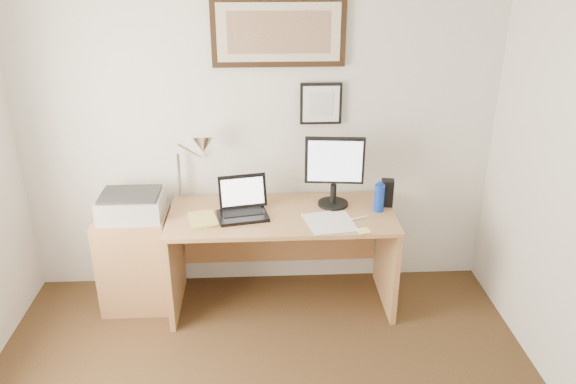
{
  "coord_description": "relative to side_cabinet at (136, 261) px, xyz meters",
  "views": [
    {
      "loc": [
        0.01,
        -1.94,
        2.49
      ],
      "look_at": [
        0.19,
        1.43,
        1.0
      ],
      "focal_mm": 35.0,
      "sensor_mm": 36.0,
      "label": 1
    }
  ],
  "objects": [
    {
      "name": "desk_lamp",
      "position": [
        0.51,
        0.13,
        0.82
      ],
      "size": [
        0.29,
        0.27,
        0.53
      ],
      "color": "silver",
      "rests_on": "desk"
    },
    {
      "name": "paper_sheet_a",
      "position": [
        1.35,
        -0.21,
        0.39
      ],
      "size": [
        0.29,
        0.36,
        0.0
      ],
      "primitive_type": "cube",
      "rotation": [
        0.0,
        0.0,
        0.21
      ],
      "color": "silver",
      "rests_on": "desk"
    },
    {
      "name": "wall_back",
      "position": [
        0.92,
        0.32,
        0.89
      ],
      "size": [
        3.5,
        0.02,
        2.5
      ],
      "primitive_type": "cube",
      "color": "silver",
      "rests_on": "ground"
    },
    {
      "name": "picture_small",
      "position": [
        1.37,
        0.29,
        1.09
      ],
      "size": [
        0.3,
        0.03,
        0.3
      ],
      "color": "black",
      "rests_on": "wall_back"
    },
    {
      "name": "speaker",
      "position": [
        1.84,
        0.04,
        0.48
      ],
      "size": [
        0.1,
        0.09,
        0.2
      ],
      "primitive_type": "cube",
      "rotation": [
        0.0,
        0.0,
        -0.17
      ],
      "color": "black",
      "rests_on": "desk"
    },
    {
      "name": "bottle_cap",
      "position": [
        1.76,
        -0.04,
        0.6
      ],
      "size": [
        0.04,
        0.04,
        0.02
      ],
      "primitive_type": "cylinder",
      "color": "#0C34A8",
      "rests_on": "water_bottle"
    },
    {
      "name": "laptop",
      "position": [
        0.8,
        -0.05,
        0.44
      ],
      "size": [
        0.38,
        0.36,
        0.26
      ],
      "color": "black",
      "rests_on": "desk"
    },
    {
      "name": "lcd_monitor",
      "position": [
        1.45,
        0.06,
        0.68
      ],
      "size": [
        0.42,
        0.22,
        0.52
      ],
      "color": "black",
      "rests_on": "desk"
    },
    {
      "name": "side_cabinet",
      "position": [
        0.0,
        0.0,
        0.0
      ],
      "size": [
        0.5,
        0.4,
        0.73
      ],
      "primitive_type": "cube",
      "color": "#A47244",
      "rests_on": "floor"
    },
    {
      "name": "water_bottle",
      "position": [
        1.76,
        -0.04,
        0.49
      ],
      "size": [
        0.07,
        0.07,
        0.2
      ],
      "primitive_type": "cylinder",
      "color": "#0C34A8",
      "rests_on": "desk"
    },
    {
      "name": "marker_pen",
      "position": [
        1.6,
        -0.17,
        0.39
      ],
      "size": [
        0.14,
        0.06,
        0.02
      ],
      "primitive_type": "cylinder",
      "rotation": [
        0.0,
        1.57,
        0.35
      ],
      "color": "white",
      "rests_on": "desk"
    },
    {
      "name": "paper_sheet_b",
      "position": [
        1.44,
        -0.21,
        0.39
      ],
      "size": [
        0.27,
        0.35,
        0.0
      ],
      "primitive_type": "cube",
      "rotation": [
        0.0,
        0.0,
        0.15
      ],
      "color": "silver",
      "rests_on": "desk"
    },
    {
      "name": "desk",
      "position": [
        1.07,
        0.04,
        0.15
      ],
      "size": [
        1.6,
        0.7,
        0.75
      ],
      "color": "#A47244",
      "rests_on": "floor"
    },
    {
      "name": "book",
      "position": [
        0.44,
        -0.16,
        0.39
      ],
      "size": [
        0.24,
        0.28,
        0.02
      ],
      "primitive_type": "imported",
      "rotation": [
        0.0,
        0.0,
        0.24
      ],
      "color": "#CBBE5F",
      "rests_on": "desk"
    },
    {
      "name": "picture_large",
      "position": [
        1.07,
        0.29,
        1.59
      ],
      "size": [
        0.92,
        0.04,
        0.47
      ],
      "color": "black",
      "rests_on": "wall_back"
    },
    {
      "name": "printer",
      "position": [
        0.02,
        0.0,
        0.45
      ],
      "size": [
        0.44,
        0.34,
        0.18
      ],
      "color": "#ACACAF",
      "rests_on": "side_cabinet"
    },
    {
      "name": "sticky_pad",
      "position": [
        1.6,
        -0.36,
        0.39
      ],
      "size": [
        0.1,
        0.1,
        0.01
      ],
      "primitive_type": "cube",
      "rotation": [
        0.0,
        0.0,
        0.22
      ],
      "color": "#FFF278",
      "rests_on": "desk"
    }
  ]
}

